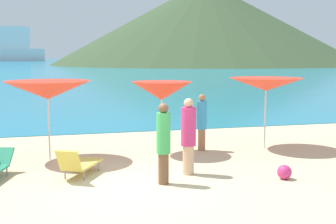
% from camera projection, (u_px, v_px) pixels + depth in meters
% --- Properties ---
extents(ground_plane, '(50.00, 100.00, 0.30)m').
position_uv_depth(ground_plane, '(92.00, 125.00, 19.40)').
color(ground_plane, beige).
extents(ocean_water, '(650.00, 440.00, 0.02)m').
position_uv_depth(ocean_water, '(51.00, 61.00, 227.46)').
color(ocean_water, teal).
rests_on(ocean_water, ground_plane).
extents(headland_hill, '(94.83, 94.83, 25.65)m').
position_uv_depth(headland_hill, '(204.00, 23.00, 141.43)').
color(headland_hill, '#384C2D').
rests_on(headland_hill, ground_plane).
extents(umbrella_3, '(2.54, 2.54, 2.14)m').
position_uv_depth(umbrella_3, '(48.00, 90.00, 12.10)').
color(umbrella_3, silver).
rests_on(umbrella_3, ground_plane).
extents(umbrella_4, '(1.85, 1.85, 2.07)m').
position_uv_depth(umbrella_4, '(162.00, 91.00, 12.90)').
color(umbrella_4, silver).
rests_on(umbrella_4, ground_plane).
extents(umbrella_5, '(2.22, 2.22, 2.14)m').
position_uv_depth(umbrella_5, '(266.00, 84.00, 13.62)').
color(umbrella_5, silver).
rests_on(umbrella_5, ground_plane).
extents(lounge_chair_0, '(1.19, 1.59, 0.76)m').
position_uv_depth(lounge_chair_0, '(79.00, 163.00, 10.53)').
color(lounge_chair_0, '#D8BF4C').
rests_on(lounge_chair_0, ground_plane).
extents(beachgoer_0, '(0.35, 0.35, 1.82)m').
position_uv_depth(beachgoer_0, '(188.00, 134.00, 10.69)').
color(beachgoer_0, '#DBAA84').
rests_on(beachgoer_0, ground_plane).
extents(beachgoer_1, '(0.29, 0.29, 1.68)m').
position_uv_depth(beachgoer_1, '(202.00, 121.00, 13.42)').
color(beachgoer_1, '#A3704C').
rests_on(beachgoer_1, ground_plane).
extents(beachgoer_2, '(0.31, 0.31, 1.79)m').
position_uv_depth(beachgoer_2, '(163.00, 141.00, 9.87)').
color(beachgoer_2, brown).
rests_on(beachgoer_2, ground_plane).
extents(beach_ball, '(0.33, 0.33, 0.33)m').
position_uv_depth(beach_ball, '(284.00, 172.00, 10.35)').
color(beach_ball, '#D83372').
rests_on(beach_ball, ground_plane).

